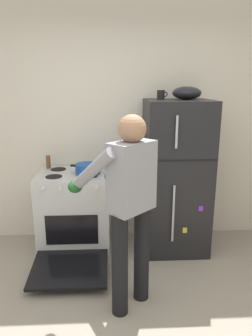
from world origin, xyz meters
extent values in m
cube|color=silver|center=(0.00, 1.95, 1.35)|extent=(6.00, 0.10, 2.70)
cube|color=black|center=(0.55, 1.57, 0.83)|extent=(0.68, 0.68, 1.66)
cube|color=black|center=(0.55, 1.23, 1.09)|extent=(0.67, 0.01, 0.01)
cylinder|color=#B7B7BC|center=(0.46, 1.20, 0.55)|extent=(0.02, 0.02, 0.60)
cylinder|color=#B7B7BC|center=(0.46, 1.20, 1.37)|extent=(0.02, 0.02, 0.31)
cube|color=yellow|center=(0.60, 1.22, 0.35)|extent=(0.04, 0.01, 0.06)
cube|color=purple|center=(0.75, 1.22, 0.59)|extent=(0.04, 0.01, 0.06)
cube|color=silver|center=(-0.56, 1.57, 0.44)|extent=(0.76, 0.64, 0.89)
cube|color=black|center=(-0.56, 1.25, 0.37)|extent=(0.53, 0.01, 0.32)
cylinder|color=black|center=(-0.75, 1.43, 0.89)|extent=(0.17, 0.17, 0.01)
cylinder|color=black|center=(-0.38, 1.43, 0.89)|extent=(0.17, 0.17, 0.01)
cylinder|color=black|center=(-0.75, 1.71, 0.89)|extent=(0.17, 0.17, 0.01)
cylinder|color=black|center=(-0.38, 1.71, 0.89)|extent=(0.17, 0.17, 0.01)
cylinder|color=silver|center=(-0.82, 1.23, 0.83)|extent=(0.04, 0.03, 0.04)
cylinder|color=silver|center=(-0.65, 1.23, 0.83)|extent=(0.04, 0.03, 0.04)
cylinder|color=silver|center=(-0.47, 1.23, 0.83)|extent=(0.04, 0.03, 0.04)
cylinder|color=silver|center=(-0.30, 1.23, 0.83)|extent=(0.04, 0.03, 0.04)
cube|color=black|center=(-0.56, 0.97, 0.11)|extent=(0.72, 0.57, 0.08)
cylinder|color=black|center=(-0.10, 0.49, 0.43)|extent=(0.13, 0.13, 0.86)
cylinder|color=black|center=(0.09, 0.66, 0.43)|extent=(0.13, 0.13, 0.86)
cube|color=gray|center=(0.00, 0.57, 1.13)|extent=(0.40, 0.39, 0.54)
sphere|color=#A37556|center=(0.00, 0.57, 1.49)|extent=(0.21, 0.21, 0.21)
sphere|color=#4C4C4C|center=(0.00, 0.57, 1.46)|extent=(0.15, 0.15, 0.15)
cylinder|color=gray|center=(-0.30, 0.60, 1.18)|extent=(0.41, 0.42, 0.42)
cylinder|color=gray|center=(-0.01, 0.87, 1.18)|extent=(0.41, 0.42, 0.42)
ellipsoid|color=#1E5123|center=(-0.45, 0.76, 1.00)|extent=(0.12, 0.18, 0.10)
ellipsoid|color=#1E5123|center=(-0.16, 1.03, 1.00)|extent=(0.12, 0.18, 0.10)
cylinder|color=#19479E|center=(-0.40, 1.52, 0.94)|extent=(0.26, 0.26, 0.10)
cube|color=black|center=(-0.56, 1.52, 0.98)|extent=(0.05, 0.03, 0.02)
cube|color=black|center=(-0.25, 1.52, 0.98)|extent=(0.05, 0.03, 0.02)
cylinder|color=black|center=(0.37, 1.62, 1.70)|extent=(0.08, 0.08, 0.10)
torus|color=black|center=(0.41, 1.62, 1.71)|extent=(0.06, 0.01, 0.06)
cylinder|color=brown|center=(-0.86, 1.77, 0.96)|extent=(0.05, 0.05, 0.14)
ellipsoid|color=black|center=(0.63, 1.57, 1.72)|extent=(0.30, 0.30, 0.13)
camera|label=1|loc=(-0.15, -1.67, 1.80)|focal=33.23mm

